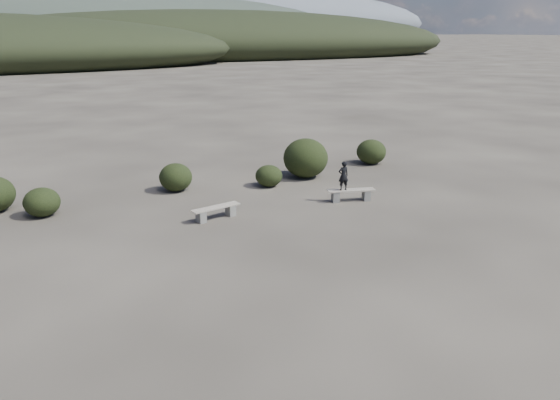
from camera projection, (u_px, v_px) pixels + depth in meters
ground at (351, 281)px, 13.25m from camera, size 1200.00×1200.00×0.00m
bench_left at (216, 211)px, 17.51m from camera, size 1.69×0.69×0.41m
bench_right at (351, 194)px, 19.34m from camera, size 1.73×0.79×0.43m
seated_person at (343, 176)px, 19.09m from camera, size 0.40×0.28×1.04m
shrub_a at (42, 202)px, 17.72m from camera, size 1.16×1.16×0.95m
shrub_b at (176, 177)px, 20.51m from camera, size 1.23×1.23×1.06m
shrub_c at (269, 176)px, 21.13m from camera, size 1.05×1.05×0.84m
shrub_d at (306, 158)px, 22.36m from camera, size 1.84×1.84×1.61m
shrub_e at (371, 152)px, 24.69m from camera, size 1.33×1.33×1.11m
mountain_ridges at (8, 21)px, 299.79m from camera, size 500.00×400.00×56.00m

